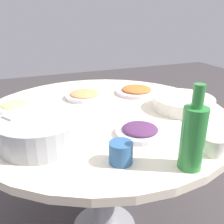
% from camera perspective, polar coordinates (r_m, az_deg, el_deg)
% --- Properties ---
extents(round_dining_table, '(1.21, 1.21, 0.76)m').
position_cam_1_polar(round_dining_table, '(1.27, -2.06, -5.17)').
color(round_dining_table, '#99999E').
rests_on(round_dining_table, ground).
extents(rice_bowl, '(0.31, 0.31, 0.11)m').
position_cam_1_polar(rice_bowl, '(0.95, -15.85, -3.96)').
color(rice_bowl, '#B2B5BA').
rests_on(rice_bowl, round_dining_table).
extents(soup_bowl, '(0.30, 0.32, 0.06)m').
position_cam_1_polar(soup_bowl, '(1.29, 15.78, 1.89)').
color(soup_bowl, white).
rests_on(soup_bowl, round_dining_table).
extents(dish_shrimp, '(0.21, 0.21, 0.04)m').
position_cam_1_polar(dish_shrimp, '(1.41, -6.25, 3.84)').
color(dish_shrimp, silver).
rests_on(dish_shrimp, round_dining_table).
extents(dish_tofu_braise, '(0.24, 0.24, 0.04)m').
position_cam_1_polar(dish_tofu_braise, '(1.49, 5.55, 4.84)').
color(dish_tofu_braise, silver).
rests_on(dish_tofu_braise, round_dining_table).
extents(dish_noodles, '(0.21, 0.21, 0.04)m').
position_cam_1_polar(dish_noodles, '(1.33, -20.94, 1.23)').
color(dish_noodles, silver).
rests_on(dish_noodles, round_dining_table).
extents(dish_eggplant, '(0.19, 0.19, 0.04)m').
position_cam_1_polar(dish_eggplant, '(1.00, 6.34, -4.25)').
color(dish_eggplant, white).
rests_on(dish_eggplant, round_dining_table).
extents(green_bottle, '(0.07, 0.07, 0.27)m').
position_cam_1_polar(green_bottle, '(0.79, 17.85, -5.20)').
color(green_bottle, '#2F863B').
rests_on(green_bottle, round_dining_table).
extents(tea_cup_near, '(0.08, 0.08, 0.07)m').
position_cam_1_polar(tea_cup_near, '(0.81, 2.01, -9.15)').
color(tea_cup_near, '#305F92').
rests_on(tea_cup_near, round_dining_table).
extents(tea_cup_side, '(0.07, 0.07, 0.06)m').
position_cam_1_polar(tea_cup_side, '(0.92, 22.04, -7.16)').
color(tea_cup_side, silver).
rests_on(tea_cup_side, round_dining_table).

